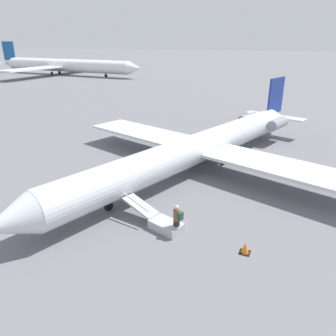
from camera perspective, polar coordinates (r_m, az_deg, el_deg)
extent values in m
plane|color=slate|center=(26.17, 4.49, -0.49)|extent=(600.00, 600.00, 0.00)
cylinder|color=silver|center=(25.55, 4.61, 3.24)|extent=(25.81, 10.63, 2.32)
cone|color=silver|center=(17.23, -26.17, -8.54)|extent=(3.14, 2.97, 2.27)
cone|color=silver|center=(38.02, 18.23, 8.34)|extent=(3.58, 3.11, 2.27)
cube|color=navy|center=(37.03, 18.28, 11.86)|extent=(3.14, 1.21, 3.71)
cube|color=silver|center=(37.72, 18.09, 8.62)|extent=(3.39, 6.60, 0.12)
cube|color=silver|center=(23.68, 19.66, 0.05)|extent=(7.06, 11.71, 0.23)
cube|color=silver|center=(30.79, -3.98, 6.11)|extent=(7.06, 11.71, 0.23)
cylinder|color=gray|center=(34.51, 18.56, 7.33)|extent=(2.97, 1.88, 1.04)
cylinder|color=gray|center=(35.84, 13.78, 8.33)|extent=(2.97, 1.88, 1.04)
cylinder|color=black|center=(20.43, -10.27, -6.56)|extent=(0.59, 0.32, 0.57)
cylinder|color=gray|center=(20.26, -10.34, -5.61)|extent=(0.10, 0.10, 0.18)
cylinder|color=black|center=(27.58, 9.56, 1.08)|extent=(0.59, 0.32, 0.57)
cylinder|color=gray|center=(27.45, 9.61, 1.81)|extent=(0.10, 0.10, 0.18)
cylinder|color=black|center=(28.65, 6.03, 2.05)|extent=(0.59, 0.32, 0.57)
cylinder|color=gray|center=(28.53, 6.06, 2.76)|extent=(0.10, 0.10, 0.18)
cylinder|color=white|center=(103.48, -17.35, 16.69)|extent=(5.86, 42.84, 3.47)
cone|color=white|center=(89.46, -5.78, 16.89)|extent=(3.61, 4.00, 3.40)
cone|color=white|center=(120.66, -25.99, 16.13)|extent=(3.65, 4.69, 3.40)
cube|color=#145193|center=(119.80, -26.00, 17.87)|extent=(0.55, 4.87, 5.55)
cube|color=white|center=(120.32, -25.88, 16.30)|extent=(9.82, 2.62, 0.17)
cube|color=white|center=(112.95, -14.38, 17.18)|extent=(18.22, 6.55, 0.35)
cube|color=white|center=(97.47, -22.65, 15.65)|extent=(18.22, 6.55, 0.35)
cylinder|color=black|center=(94.87, -10.76, 15.53)|extent=(0.26, 0.87, 0.86)
cylinder|color=gray|center=(94.82, -10.78, 15.87)|extent=(0.15, 0.15, 0.27)
cylinder|color=black|center=(107.70, -18.38, 15.52)|extent=(0.26, 0.87, 0.86)
cylinder|color=gray|center=(107.65, -18.41, 15.82)|extent=(0.15, 0.15, 0.27)
cylinder|color=black|center=(105.47, -19.57, 15.28)|extent=(0.26, 0.87, 0.86)
cylinder|color=gray|center=(105.42, -19.61, 15.58)|extent=(0.15, 0.15, 0.27)
cube|color=#B2B2B7|center=(18.21, -0.30, -10.06)|extent=(1.62, 2.06, 0.50)
cube|color=#B2B2B7|center=(19.16, -4.82, -6.62)|extent=(1.56, 2.40, 0.66)
cube|color=#B2B2B7|center=(18.66, -5.86, -5.75)|extent=(0.76, 2.12, 0.60)
cube|color=#23232D|center=(17.77, 1.48, -10.27)|extent=(0.28, 0.33, 0.85)
cylinder|color=brown|center=(17.39, 1.51, -8.17)|extent=(0.36, 0.36, 0.65)
sphere|color=beige|center=(17.17, 1.52, -6.88)|extent=(0.24, 0.24, 0.24)
cube|color=#23472D|center=(17.23, 2.21, -8.36)|extent=(0.32, 0.26, 0.44)
cube|color=black|center=(17.04, 13.21, -14.13)|extent=(0.52, 0.52, 0.03)
cone|color=orange|center=(16.89, 13.29, -13.37)|extent=(0.40, 0.40, 0.58)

